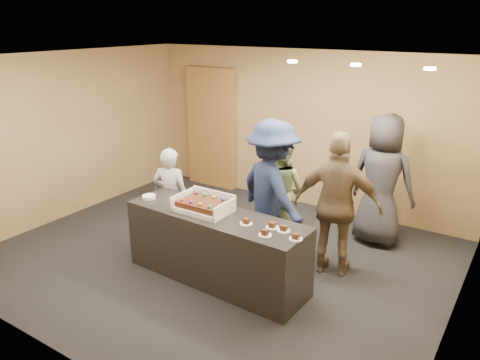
% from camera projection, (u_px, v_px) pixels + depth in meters
% --- Properties ---
extents(room, '(6.04, 6.00, 2.70)m').
position_uv_depth(room, '(217.00, 165.00, 6.13)').
color(room, black).
rests_on(room, ground).
extents(serving_counter, '(2.42, 0.79, 0.90)m').
position_uv_depth(serving_counter, '(216.00, 247.00, 5.86)').
color(serving_counter, black).
rests_on(serving_counter, floor).
extents(storage_cabinet, '(1.05, 0.15, 2.32)m').
position_uv_depth(storage_cabinet, '(211.00, 128.00, 9.07)').
color(storage_cabinet, brown).
rests_on(storage_cabinet, floor).
extents(cake_box, '(0.68, 0.47, 0.20)m').
position_uv_depth(cake_box, '(205.00, 207.00, 5.82)').
color(cake_box, white).
rests_on(cake_box, serving_counter).
extents(sheet_cake, '(0.58, 0.40, 0.11)m').
position_uv_depth(sheet_cake, '(203.00, 203.00, 5.78)').
color(sheet_cake, '#37160C').
rests_on(sheet_cake, cake_box).
extents(plate_stack, '(0.18, 0.18, 0.04)m').
position_uv_depth(plate_stack, '(149.00, 197.00, 6.21)').
color(plate_stack, white).
rests_on(plate_stack, serving_counter).
extents(slice_a, '(0.15, 0.15, 0.07)m').
position_uv_depth(slice_a, '(246.00, 222.00, 5.43)').
color(slice_a, white).
rests_on(slice_a, serving_counter).
extents(slice_b, '(0.15, 0.15, 0.07)m').
position_uv_depth(slice_b, '(272.00, 226.00, 5.33)').
color(slice_b, white).
rests_on(slice_b, serving_counter).
extents(slice_c, '(0.15, 0.15, 0.07)m').
position_uv_depth(slice_c, '(265.00, 233.00, 5.14)').
color(slice_c, white).
rests_on(slice_c, serving_counter).
extents(slice_d, '(0.15, 0.15, 0.07)m').
position_uv_depth(slice_d, '(284.00, 229.00, 5.25)').
color(slice_d, white).
rests_on(slice_d, serving_counter).
extents(slice_e, '(0.15, 0.15, 0.07)m').
position_uv_depth(slice_e, '(296.00, 237.00, 5.05)').
color(slice_e, white).
rests_on(slice_e, serving_counter).
extents(person_server_grey, '(0.62, 0.50, 1.47)m').
position_uv_depth(person_server_grey, '(171.00, 197.00, 6.71)').
color(person_server_grey, '#A8A8AD').
rests_on(person_server_grey, floor).
extents(person_sage_man, '(0.83, 0.68, 1.59)m').
position_uv_depth(person_sage_man, '(280.00, 191.00, 6.80)').
color(person_sage_man, '#90A576').
rests_on(person_sage_man, floor).
extents(person_navy_man, '(1.45, 1.22, 1.95)m').
position_uv_depth(person_navy_man, '(272.00, 192.00, 6.23)').
color(person_navy_man, '#18213E').
rests_on(person_navy_man, floor).
extents(person_brown_extra, '(1.18, 0.68, 1.89)m').
position_uv_depth(person_brown_extra, '(337.00, 205.00, 5.88)').
color(person_brown_extra, brown).
rests_on(person_brown_extra, floor).
extents(person_dark_suit, '(0.99, 0.68, 1.94)m').
position_uv_depth(person_dark_suit, '(382.00, 180.00, 6.71)').
color(person_dark_suit, '#2A292F').
rests_on(person_dark_suit, floor).
extents(ceiling_spotlights, '(1.72, 0.12, 0.03)m').
position_uv_depth(ceiling_spotlights, '(356.00, 65.00, 5.26)').
color(ceiling_spotlights, '#FFEAC6').
rests_on(ceiling_spotlights, ceiling).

